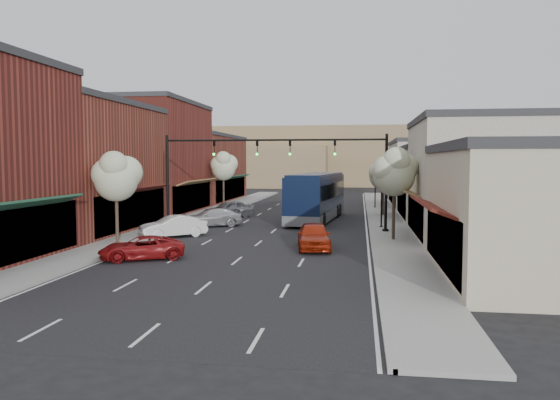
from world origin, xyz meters
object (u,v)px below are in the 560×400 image
at_px(tree_left_near, 116,176).
at_px(red_hatchback, 314,236).
at_px(signal_mast_left, 198,167).
at_px(tree_left_far, 224,166).
at_px(coach_bus, 317,196).
at_px(parked_car_a, 142,248).
at_px(tree_right_far, 384,173).
at_px(tree_right_near, 395,171).
at_px(lamp_post_far, 375,181).
at_px(parked_car_b, 173,226).
at_px(lamp_post_near, 382,189).
at_px(parked_car_c, 211,218).
at_px(parked_car_d, 229,209).
at_px(signal_mast_right, 352,168).

bearing_deg(tree_left_near, red_hatchback, 1.65).
bearing_deg(signal_mast_left, tree_left_far, 98.35).
distance_m(tree_left_far, coach_bus, 15.20).
relative_size(tree_left_near, parked_car_a, 1.31).
bearing_deg(tree_left_near, tree_right_far, 50.31).
relative_size(tree_right_near, tree_left_far, 0.97).
relative_size(lamp_post_far, parked_car_b, 1.01).
xyz_separation_m(tree_right_far, lamp_post_near, (-0.55, -9.44, -0.99)).
distance_m(tree_right_near, parked_car_c, 15.38).
relative_size(tree_right_near, lamp_post_near, 1.34).
relative_size(lamp_post_near, parked_car_d, 0.97).
xyz_separation_m(lamp_post_near, parked_car_d, (-13.25, 6.16, -2.23)).
distance_m(tree_right_far, parked_car_c, 17.13).
bearing_deg(tree_left_near, lamp_post_near, 33.33).
relative_size(signal_mast_right, lamp_post_near, 1.85).
height_order(coach_bus, parked_car_c, coach_bus).
bearing_deg(lamp_post_far, parked_car_d, -139.45).
relative_size(parked_car_b, parked_car_c, 0.91).
distance_m(tree_left_near, lamp_post_far, 32.35).
xyz_separation_m(lamp_post_near, red_hatchback, (-4.23, -10.22, -2.23)).
relative_size(tree_right_near, parked_car_b, 1.36).
xyz_separation_m(signal_mast_left, tree_left_far, (-2.63, 17.95, -0.02)).
height_order(tree_right_far, parked_car_d, tree_right_far).
xyz_separation_m(signal_mast_right, tree_right_near, (2.73, -4.05, -0.17)).
distance_m(signal_mast_right, coach_bus, 8.54).
bearing_deg(parked_car_b, signal_mast_right, 71.58).
distance_m(coach_bus, parked_car_b, 14.62).
relative_size(tree_right_far, parked_car_a, 1.25).
bearing_deg(lamp_post_far, lamp_post_near, -90.00).
height_order(coach_bus, parked_car_d, coach_bus).
bearing_deg(tree_left_far, signal_mast_left, -81.65).
xyz_separation_m(signal_mast_right, coach_bus, (-3.08, 7.55, -2.53)).
height_order(signal_mast_right, red_hatchback, signal_mast_right).
distance_m(signal_mast_left, parked_car_a, 12.95).
xyz_separation_m(signal_mast_right, tree_left_far, (-13.87, 17.95, -0.02)).
bearing_deg(red_hatchback, signal_mast_right, 67.75).
distance_m(signal_mast_left, parked_car_b, 5.70).
xyz_separation_m(parked_car_b, parked_car_c, (0.90, 6.19, -0.02)).
xyz_separation_m(tree_left_far, coach_bus, (10.80, -10.40, -2.52)).
relative_size(tree_right_far, coach_bus, 0.40).
bearing_deg(parked_car_c, lamp_post_far, 117.46).
bearing_deg(parked_car_d, parked_car_a, -37.43).
distance_m(lamp_post_near, parked_car_b, 15.62).
height_order(lamp_post_near, parked_car_a, lamp_post_near).
bearing_deg(parked_car_a, tree_left_near, -168.47).
bearing_deg(lamp_post_near, parked_car_b, -154.61).
bearing_deg(tree_right_far, parked_car_a, -118.80).
bearing_deg(signal_mast_right, parked_car_b, -160.71).
distance_m(tree_left_far, lamp_post_far, 16.26).
distance_m(parked_car_c, parked_car_d, 6.60).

